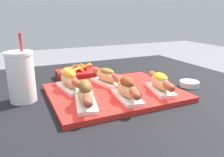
# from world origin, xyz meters

# --- Properties ---
(serving_tray) EXTENTS (0.46, 0.37, 0.02)m
(serving_tray) POSITION_xyz_m (0.01, -0.08, 0.76)
(serving_tray) COLOR red
(serving_tray) RESTS_ON patio_table
(hot_dog_0) EXTENTS (0.09, 0.19, 0.08)m
(hot_dog_0) POSITION_xyz_m (-0.13, -0.16, 0.81)
(hot_dog_0) COLOR white
(hot_dog_0) RESTS_ON serving_tray
(hot_dog_1) EXTENTS (0.08, 0.20, 0.08)m
(hot_dog_1) POSITION_xyz_m (0.01, -0.17, 0.81)
(hot_dog_1) COLOR white
(hot_dog_1) RESTS_ON serving_tray
(hot_dog_2) EXTENTS (0.09, 0.19, 0.07)m
(hot_dog_2) POSITION_xyz_m (0.16, -0.16, 0.81)
(hot_dog_2) COLOR white
(hot_dog_2) RESTS_ON serving_tray
(hot_dog_3) EXTENTS (0.08, 0.20, 0.08)m
(hot_dog_3) POSITION_xyz_m (-0.13, 0.00, 0.81)
(hot_dog_3) COLOR white
(hot_dog_3) RESTS_ON serving_tray
(hot_dog_4) EXTENTS (0.09, 0.19, 0.06)m
(hot_dog_4) POSITION_xyz_m (0.02, -0.00, 0.81)
(hot_dog_4) COLOR white
(hot_dog_4) RESTS_ON serving_tray
(sauce_bowl) EXTENTS (0.08, 0.08, 0.02)m
(sauce_bowl) POSITION_xyz_m (0.34, -0.12, 0.77)
(sauce_bowl) COLOR silver
(sauce_bowl) RESTS_ON patio_table
(drink_cup) EXTENTS (0.09, 0.09, 0.23)m
(drink_cup) POSITION_xyz_m (-0.30, -0.00, 0.84)
(drink_cup) COLOR white
(drink_cup) RESTS_ON patio_table
(fries_basket) EXTENTS (0.19, 0.13, 0.06)m
(fries_basket) POSITION_xyz_m (-0.05, 0.19, 0.78)
(fries_basket) COLOR #B21919
(fries_basket) RESTS_ON patio_table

